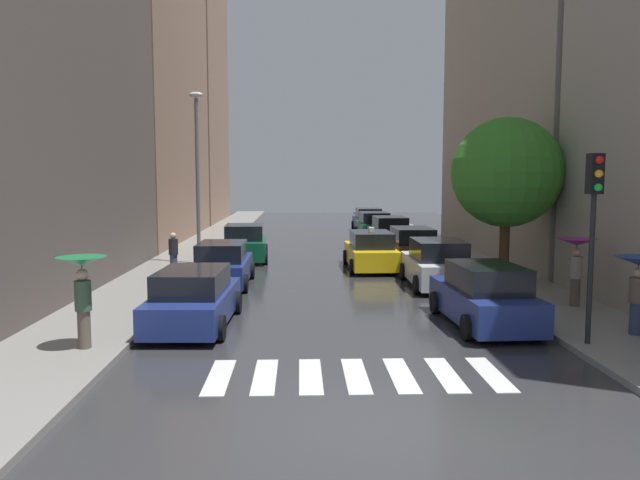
# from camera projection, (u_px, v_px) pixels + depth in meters

# --- Properties ---
(ground_plane) EXTENTS (28.00, 72.00, 0.04)m
(ground_plane) POSITION_uv_depth(u_px,v_px,m) (320.00, 250.00, 33.60)
(ground_plane) COLOR #2F2F32
(sidewalk_left) EXTENTS (3.00, 72.00, 0.15)m
(sidewalk_left) POSITION_uv_depth(u_px,v_px,m) (200.00, 249.00, 33.37)
(sidewalk_left) COLOR gray
(sidewalk_left) RESTS_ON ground
(sidewalk_right) EXTENTS (3.00, 72.00, 0.15)m
(sidewalk_right) POSITION_uv_depth(u_px,v_px,m) (438.00, 248.00, 33.81)
(sidewalk_right) COLOR gray
(sidewalk_right) RESTS_ON ground
(crosswalk_stripes) EXTENTS (5.85, 2.20, 0.01)m
(crosswalk_stripes) POSITION_uv_depth(u_px,v_px,m) (356.00, 375.00, 12.20)
(crosswalk_stripes) COLOR silver
(crosswalk_stripes) RESTS_ON ground
(building_left_mid) EXTENTS (6.00, 17.23, 22.05)m
(building_left_mid) POSITION_uv_depth(u_px,v_px,m) (137.00, 60.00, 37.44)
(building_left_mid) COLOR #8C6B56
(building_left_mid) RESTS_ON ground
(building_left_far) EXTENTS (6.00, 13.15, 21.61)m
(building_left_far) POSITION_uv_depth(u_px,v_px,m) (185.00, 98.00, 53.31)
(building_left_far) COLOR #8C6B56
(building_left_far) RESTS_ON ground
(building_right_mid) EXTENTS (6.00, 17.10, 17.65)m
(building_right_mid) POSITION_uv_depth(u_px,v_px,m) (545.00, 78.00, 30.30)
(building_right_mid) COLOR #9E9384
(building_right_mid) RESTS_ON ground
(parked_car_left_nearest) EXTENTS (2.18, 4.69, 1.55)m
(parked_car_left_nearest) POSITION_uv_depth(u_px,v_px,m) (194.00, 299.00, 16.16)
(parked_car_left_nearest) COLOR navy
(parked_car_left_nearest) RESTS_ON ground
(parked_car_left_second) EXTENTS (2.06, 4.41, 1.60)m
(parked_car_left_second) POSITION_uv_depth(u_px,v_px,m) (223.00, 265.00, 22.27)
(parked_car_left_second) COLOR navy
(parked_car_left_second) RESTS_ON ground
(parked_car_left_third) EXTENTS (2.32, 4.29, 1.72)m
(parked_car_left_third) POSITION_uv_depth(u_px,v_px,m) (245.00, 244.00, 28.97)
(parked_car_left_third) COLOR #0C4C2D
(parked_car_left_third) RESTS_ON ground
(parked_car_right_nearest) EXTENTS (2.15, 4.56, 1.66)m
(parked_car_right_nearest) POSITION_uv_depth(u_px,v_px,m) (484.00, 297.00, 16.25)
(parked_car_right_nearest) COLOR navy
(parked_car_right_nearest) RESTS_ON ground
(parked_car_right_second) EXTENTS (2.19, 4.54, 1.71)m
(parked_car_right_second) POSITION_uv_depth(u_px,v_px,m) (437.00, 265.00, 22.11)
(parked_car_right_second) COLOR silver
(parked_car_right_second) RESTS_ON ground
(parked_car_right_third) EXTENTS (2.12, 4.62, 1.69)m
(parked_car_right_third) POSITION_uv_depth(u_px,v_px,m) (412.00, 247.00, 27.74)
(parked_car_right_third) COLOR brown
(parked_car_right_third) RESTS_ON ground
(parked_car_right_fourth) EXTENTS (2.17, 4.61, 1.76)m
(parked_car_right_fourth) POSITION_uv_depth(u_px,v_px,m) (389.00, 233.00, 34.39)
(parked_car_right_fourth) COLOR #474C51
(parked_car_right_fourth) RESTS_ON ground
(parked_car_right_fifth) EXTENTS (2.19, 4.72, 1.70)m
(parked_car_right_fifth) POSITION_uv_depth(u_px,v_px,m) (374.00, 226.00, 39.79)
(parked_car_right_fifth) COLOR #0C4C2D
(parked_car_right_fifth) RESTS_ON ground
(parked_car_right_sixth) EXTENTS (2.14, 4.54, 1.70)m
(parked_car_right_sixth) POSITION_uv_depth(u_px,v_px,m) (368.00, 220.00, 45.05)
(parked_car_right_sixth) COLOR navy
(parked_car_right_sixth) RESTS_ON ground
(taxi_midroad) EXTENTS (2.12, 4.72, 1.81)m
(taxi_midroad) POSITION_uv_depth(u_px,v_px,m) (371.00, 251.00, 26.36)
(taxi_midroad) COLOR yellow
(taxi_midroad) RESTS_ON ground
(pedestrian_foreground) EXTENTS (1.08, 1.08, 1.89)m
(pedestrian_foreground) POSITION_uv_depth(u_px,v_px,m) (638.00, 276.00, 14.69)
(pedestrian_foreground) COLOR navy
(pedestrian_foreground) RESTS_ON sidewalk_right
(pedestrian_near_tree) EXTENTS (0.36, 0.36, 1.65)m
(pedestrian_near_tree) POSITION_uv_depth(u_px,v_px,m) (173.00, 253.00, 23.88)
(pedestrian_near_tree) COLOR navy
(pedestrian_near_tree) RESTS_ON sidewalk_left
(pedestrian_by_kerb) EXTENTS (1.08, 1.08, 2.04)m
(pedestrian_by_kerb) POSITION_uv_depth(u_px,v_px,m) (82.00, 281.00, 13.48)
(pedestrian_by_kerb) COLOR brown
(pedestrian_by_kerb) RESTS_ON sidewalk_left
(pedestrian_far_side) EXTENTS (1.14, 1.14, 1.99)m
(pedestrian_far_side) POSITION_uv_depth(u_px,v_px,m) (577.00, 255.00, 17.97)
(pedestrian_far_side) COLOR brown
(pedestrian_far_side) RESTS_ON sidewalk_right
(street_tree_right) EXTENTS (3.91, 3.91, 5.90)m
(street_tree_right) POSITION_uv_depth(u_px,v_px,m) (506.00, 173.00, 21.91)
(street_tree_right) COLOR #513823
(street_tree_right) RESTS_ON sidewalk_right
(traffic_light_right_corner) EXTENTS (0.30, 0.42, 4.30)m
(traffic_light_right_corner) POSITION_uv_depth(u_px,v_px,m) (594.00, 206.00, 13.69)
(traffic_light_right_corner) COLOR black
(traffic_light_right_corner) RESTS_ON sidewalk_right
(lamp_post_left) EXTENTS (0.60, 0.28, 7.44)m
(lamp_post_left) POSITION_uv_depth(u_px,v_px,m) (197.00, 166.00, 26.78)
(lamp_post_left) COLOR #595B60
(lamp_post_left) RESTS_ON sidewalk_left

